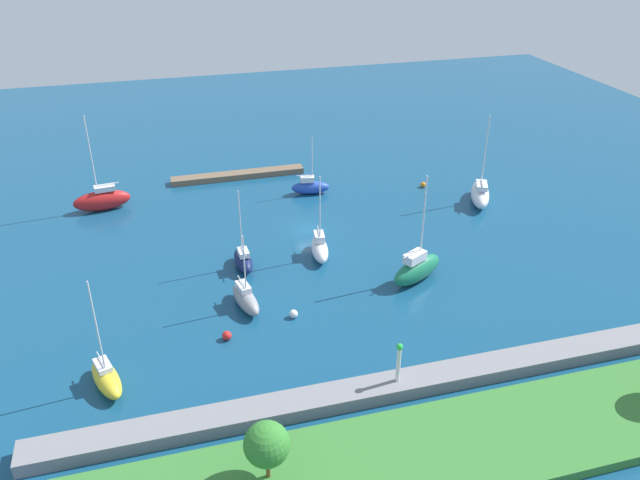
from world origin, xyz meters
TOP-DOWN VIEW (x-y plane):
  - water at (0.00, 0.00)m, footprint 160.00×160.00m
  - pier_dock at (5.72, -18.50)m, footprint 19.29×2.01m
  - breakwater at (0.00, 30.29)m, footprint 59.38×2.66m
  - shoreline_park at (0.00, 37.68)m, footprint 54.39×9.28m
  - harbor_beacon at (0.18, 30.29)m, footprint 0.56×0.56m
  - park_tree_mideast at (12.35, 36.84)m, footprint 3.21×3.21m
  - sailboat_white_center_basin at (0.36, 6.87)m, footprint 2.66×5.78m
  - sailboat_blue_off_beacon at (-3.04, -10.30)m, footprint 5.48×2.70m
  - sailboat_green_lone_south at (-8.27, 14.58)m, footprint 7.29×5.22m
  - sailboat_red_inner_mooring at (24.48, -12.61)m, footprint 7.44×2.98m
  - sailboat_yellow_near_pier at (23.41, 23.26)m, footprint 3.52×5.89m
  - sailboat_navy_outer_mooring at (9.18, 7.11)m, footprint 2.04×5.15m
  - sailboat_gray_far_north at (10.21, 14.72)m, footprint 2.85×5.95m
  - sailboat_white_far_south at (-24.20, -1.36)m, footprint 5.27×7.90m
  - mooring_buoy_white at (6.01, 17.72)m, footprint 0.85×0.85m
  - mooring_buoy_red at (12.80, 19.47)m, footprint 0.89×0.89m
  - mooring_buoy_orange at (-18.99, -8.15)m, footprint 0.77×0.77m

SIDE VIEW (x-z plane):
  - water at x=0.00m, z-range 0.00..0.00m
  - mooring_buoy_orange at x=-18.99m, z-range 0.00..0.77m
  - pier_dock at x=5.72m, z-range 0.00..0.85m
  - mooring_buoy_white at x=6.01m, z-range 0.00..0.85m
  - shoreline_park at x=0.00m, z-range 0.00..0.86m
  - mooring_buoy_red at x=12.80m, z-range 0.00..0.89m
  - breakwater at x=0.00m, z-range 0.00..1.22m
  - sailboat_yellow_near_pier at x=23.41m, z-range -4.34..6.32m
  - sailboat_blue_off_beacon at x=-3.04m, z-range -3.05..5.11m
  - sailboat_gray_far_north at x=10.21m, z-range -3.11..5.20m
  - sailboat_navy_outer_mooring at x=9.18m, z-range -3.59..5.70m
  - sailboat_white_center_basin at x=0.36m, z-range -3.90..6.13m
  - sailboat_white_far_south at x=-24.20m, z-range -4.63..7.32m
  - sailboat_red_inner_mooring at x=24.48m, z-range -4.94..7.86m
  - sailboat_green_lone_south at x=-8.27m, z-range -4.53..7.49m
  - harbor_beacon at x=0.18m, z-range 1.50..5.23m
  - park_tree_mideast at x=12.35m, z-range 1.58..6.24m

